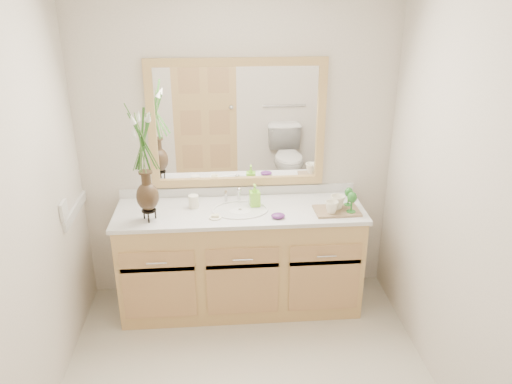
{
  "coord_description": "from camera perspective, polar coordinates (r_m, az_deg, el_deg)",
  "views": [
    {
      "loc": [
        -0.15,
        -2.34,
        2.37
      ],
      "look_at": [
        0.09,
        0.65,
        1.12
      ],
      "focal_mm": 35.0,
      "sensor_mm": 36.0,
      "label": 1
    }
  ],
  "objects": [
    {
      "name": "wall_back",
      "position": [
        3.82,
        -2.12,
        4.85
      ],
      "size": [
        2.4,
        0.02,
        2.4
      ],
      "primitive_type": "cube",
      "color": "silver",
      "rests_on": "floor"
    },
    {
      "name": "wall_left",
      "position": [
        2.82,
        -26.04,
        -4.36
      ],
      "size": [
        0.02,
        2.6,
        2.4
      ],
      "primitive_type": "cube",
      "color": "silver",
      "rests_on": "floor"
    },
    {
      "name": "wall_right",
      "position": [
        2.94,
        23.21,
        -2.73
      ],
      "size": [
        0.02,
        2.6,
        2.4
      ],
      "primitive_type": "cube",
      "color": "silver",
      "rests_on": "floor"
    },
    {
      "name": "vanity",
      "position": [
        3.89,
        -1.76,
        -7.74
      ],
      "size": [
        1.8,
        0.55,
        0.8
      ],
      "color": "tan",
      "rests_on": "floor"
    },
    {
      "name": "counter",
      "position": [
        3.7,
        -1.83,
        -2.19
      ],
      "size": [
        1.84,
        0.57,
        0.03
      ],
      "primitive_type": "cube",
      "color": "silver",
      "rests_on": "vanity"
    },
    {
      "name": "sink",
      "position": [
        3.7,
        -1.81,
        -2.85
      ],
      "size": [
        0.38,
        0.34,
        0.23
      ],
      "color": "white",
      "rests_on": "counter"
    },
    {
      "name": "mirror",
      "position": [
        3.75,
        -2.15,
        7.74
      ],
      "size": [
        1.32,
        0.04,
        0.97
      ],
      "color": "white",
      "rests_on": "wall_back"
    },
    {
      "name": "switch_plate",
      "position": [
        3.56,
        -21.12,
        -1.96
      ],
      "size": [
        0.02,
        0.12,
        0.12
      ],
      "primitive_type": "cube",
      "color": "white",
      "rests_on": "wall_left"
    },
    {
      "name": "flower_vase",
      "position": [
        3.42,
        -12.74,
        4.63
      ],
      "size": [
        0.18,
        0.18,
        0.76
      ],
      "rotation": [
        0.0,
        0.0,
        -0.33
      ],
      "color": "black",
      "rests_on": "counter"
    },
    {
      "name": "tumbler",
      "position": [
        3.73,
        -7.15,
        -1.08
      ],
      "size": [
        0.08,
        0.08,
        0.1
      ],
      "primitive_type": "cylinder",
      "color": "white",
      "rests_on": "counter"
    },
    {
      "name": "soap_dish",
      "position": [
        3.56,
        -4.69,
        -2.87
      ],
      "size": [
        0.09,
        0.09,
        0.03
      ],
      "color": "white",
      "rests_on": "counter"
    },
    {
      "name": "soap_bottle",
      "position": [
        3.72,
        -0.15,
        -0.47
      ],
      "size": [
        0.08,
        0.08,
        0.15
      ],
      "primitive_type": "imported",
      "rotation": [
        0.0,
        0.0,
        0.09
      ],
      "color": "#8DEC37",
      "rests_on": "counter"
    },
    {
      "name": "purple_dish",
      "position": [
        3.55,
        2.54,
        -2.72
      ],
      "size": [
        0.11,
        0.09,
        0.04
      ],
      "primitive_type": "ellipsoid",
      "rotation": [
        0.0,
        0.0,
        0.06
      ],
      "color": "#59236B",
      "rests_on": "counter"
    },
    {
      "name": "tray",
      "position": [
        3.7,
        9.21,
        -2.12
      ],
      "size": [
        0.33,
        0.22,
        0.02
      ],
      "primitive_type": "cube",
      "rotation": [
        0.0,
        0.0,
        0.03
      ],
      "color": "brown",
      "rests_on": "counter"
    },
    {
      "name": "mug_left",
      "position": [
        3.62,
        8.63,
        -1.67
      ],
      "size": [
        0.11,
        0.11,
        0.09
      ],
      "primitive_type": "imported",
      "rotation": [
        0.0,
        0.0,
        -0.24
      ],
      "color": "white",
      "rests_on": "tray"
    },
    {
      "name": "mug_right",
      "position": [
        3.69,
        9.3,
        -1.09
      ],
      "size": [
        0.11,
        0.11,
        0.11
      ],
      "primitive_type": "imported",
      "rotation": [
        0.0,
        0.0,
        0.05
      ],
      "color": "white",
      "rests_on": "tray"
    },
    {
      "name": "goblet_front",
      "position": [
        3.63,
        10.91,
        -0.74
      ],
      "size": [
        0.07,
        0.07,
        0.15
      ],
      "color": "#267226",
      "rests_on": "tray"
    },
    {
      "name": "goblet_back",
      "position": [
        3.75,
        10.55,
        -0.15
      ],
      "size": [
        0.06,
        0.06,
        0.14
      ],
      "color": "#267226",
      "rests_on": "tray"
    }
  ]
}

